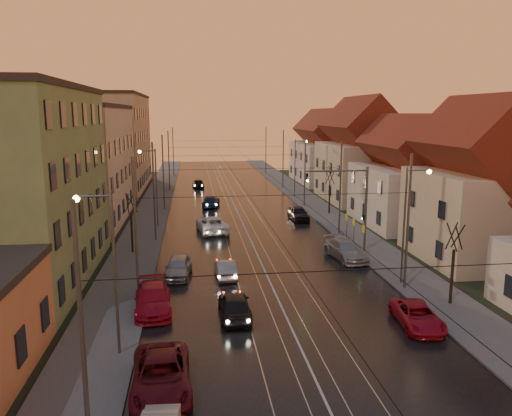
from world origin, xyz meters
name	(u,v)px	position (x,y,z in m)	size (l,w,h in m)	color
ground	(308,364)	(0.00, 0.00, 0.00)	(160.00, 160.00, 0.00)	black
road	(235,207)	(0.00, 40.00, 0.02)	(16.00, 120.00, 0.04)	black
sidewalk_left	(153,208)	(-10.00, 40.00, 0.07)	(4.00, 120.00, 0.15)	#4C4C4C
sidewalk_right	(313,204)	(10.00, 40.00, 0.07)	(4.00, 120.00, 0.15)	#4C4C4C
tram_rail_0	(217,207)	(-2.20, 40.00, 0.06)	(0.06, 120.00, 0.03)	gray
tram_rail_1	(229,207)	(-0.77, 40.00, 0.06)	(0.06, 120.00, 0.03)	gray
tram_rail_2	(241,206)	(0.77, 40.00, 0.06)	(0.06, 120.00, 0.03)	gray
tram_rail_3	(252,206)	(2.20, 40.00, 0.06)	(0.06, 120.00, 0.03)	gray
apartment_left_1	(7,189)	(-17.50, 14.00, 6.50)	(10.00, 18.00, 13.00)	#5E7C4F
apartment_left_2	(75,166)	(-17.50, 34.00, 6.00)	(10.00, 20.00, 12.00)	#B7A78E
apartment_left_3	(111,143)	(-17.50, 58.00, 7.00)	(10.00, 24.00, 14.00)	#A28269
house_right_1	(479,192)	(17.00, 15.00, 5.45)	(8.67, 10.20, 10.80)	#B9AA8E
house_right_2	(408,180)	(17.00, 28.00, 4.64)	(9.18, 12.24, 9.20)	beige
house_right_3	(360,157)	(17.00, 43.00, 5.80)	(9.18, 14.28, 11.50)	#B9AA8E
house_right_4	(325,152)	(17.00, 61.00, 5.05)	(9.18, 16.32, 10.00)	beige
catenary_pole_l_0	(82,343)	(-8.60, -6.00, 4.50)	(0.16, 0.16, 9.00)	#595B60
catenary_pole_l_1	(136,231)	(-8.60, 9.00, 4.50)	(0.16, 0.16, 9.00)	#595B60
catenary_pole_r_1	(408,223)	(8.60, 9.00, 4.50)	(0.16, 0.16, 9.00)	#595B60
catenary_pole_l_2	(154,192)	(-8.60, 24.00, 4.50)	(0.16, 0.16, 9.00)	#595B60
catenary_pole_r_2	(340,189)	(8.60, 24.00, 4.50)	(0.16, 0.16, 9.00)	#595B60
catenary_pole_l_3	(163,173)	(-8.60, 39.00, 4.50)	(0.16, 0.16, 9.00)	#595B60
catenary_pole_r_3	(305,171)	(8.60, 39.00, 4.50)	(0.16, 0.16, 9.00)	#595B60
catenary_pole_l_4	(169,161)	(-8.60, 54.00, 4.50)	(0.16, 0.16, 9.00)	#595B60
catenary_pole_r_4	(283,160)	(8.60, 54.00, 4.50)	(0.16, 0.16, 9.00)	#595B60
catenary_pole_l_5	(173,152)	(-8.60, 72.00, 4.50)	(0.16, 0.16, 9.00)	#595B60
catenary_pole_r_5	(266,151)	(8.60, 72.00, 4.50)	(0.16, 0.16, 9.00)	#595B60
street_lamp_0	(108,258)	(-9.10, 2.00, 4.89)	(1.75, 0.32, 8.00)	#595B60
street_lamp_1	(409,214)	(9.10, 10.00, 4.89)	(1.75, 0.32, 8.00)	#595B60
street_lamp_2	(153,180)	(-9.10, 30.00, 4.89)	(1.75, 0.32, 8.00)	#595B60
street_lamp_3	(297,162)	(9.10, 46.00, 4.89)	(1.75, 0.32, 8.00)	#595B60
traffic_light_mast	(354,199)	(7.99, 18.00, 4.60)	(5.30, 0.32, 7.20)	#595B60
bare_tree_0	(132,225)	(-10.20, 20.00, 2.49)	(1.09, 1.09, 5.11)	black
bare_tree_1	(453,266)	(10.20, 6.00, 2.49)	(1.09, 1.09, 5.11)	black
bare_tree_2	(330,193)	(10.40, 34.00, 2.49)	(1.09, 1.09, 5.11)	black
driving_car_0	(235,305)	(-2.91, 5.84, 0.74)	(1.75, 4.34, 1.48)	black
driving_car_1	(225,269)	(-2.97, 13.03, 0.63)	(1.34, 3.83, 1.26)	#95959A
driving_car_2	(212,224)	(-3.36, 26.83, 0.79)	(2.62, 5.68, 1.58)	white
driving_car_3	(211,201)	(-2.96, 40.48, 0.69)	(1.93, 4.75, 1.38)	#162643
driving_car_4	(198,183)	(-4.34, 56.66, 0.72)	(1.71, 4.25, 1.45)	black
parked_left_1	(161,375)	(-6.60, -1.46, 0.73)	(2.43, 5.27, 1.47)	#580F18
parked_left_2	(153,299)	(-7.60, 7.38, 0.75)	(2.09, 5.14, 1.49)	#AC1127
parked_left_3	(178,267)	(-6.31, 13.56, 0.73)	(1.73, 4.31, 1.47)	#A0A0A5
parked_right_0	(417,316)	(6.87, 3.36, 0.61)	(2.04, 4.41, 1.23)	#AC1127
parked_right_1	(346,250)	(6.89, 16.37, 0.76)	(2.12, 5.22, 1.51)	#A6A7AC
parked_right_2	(298,213)	(6.20, 31.33, 0.76)	(1.79, 4.46, 1.52)	black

